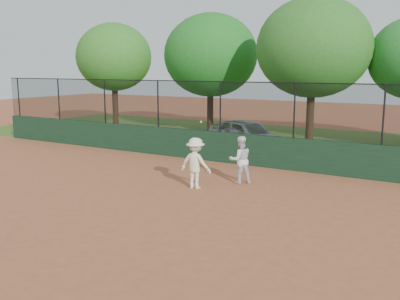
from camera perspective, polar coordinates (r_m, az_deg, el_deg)
The scene contains 10 objects.
ground at distance 12.72m, azimuth -8.20°, elevation -6.55°, with size 80.00×80.00×0.00m, color #AE5C38.
back_wall at distance 17.53m, azimuth 4.02°, elevation 0.25°, with size 26.00×0.20×1.20m, color #1A3922.
grass_strip at distance 23.09m, azimuth 10.64°, elevation 1.06°, with size 36.00×12.00×0.01m, color #36551A.
parked_car at distance 20.37m, azimuth 5.98°, elevation 1.97°, with size 1.68×4.18×1.43m, color #A0A4A9.
player_second at distance 14.47m, azimuth 5.16°, elevation -1.25°, with size 0.75×0.58×1.54m, color white.
player_main at distance 13.77m, azimuth -0.58°, elevation -1.70°, with size 1.04×0.62×2.17m.
fence_assembly at distance 17.33m, azimuth 4.01°, elevation 5.59°, with size 26.00×0.06×2.00m.
tree_0 at distance 27.80m, azimuth -10.98°, elevation 11.57°, with size 4.67×4.25×6.37m.
tree_1 at distance 25.40m, azimuth 1.34°, elevation 12.02°, with size 5.34×4.86×6.71m.
tree_2 at distance 21.47m, azimuth 14.28°, elevation 12.56°, with size 5.29×4.81×6.90m.
Camera 1 is at (7.64, -9.48, 3.69)m, focal length 40.00 mm.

